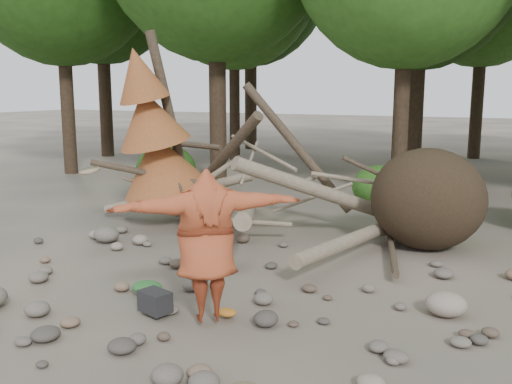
% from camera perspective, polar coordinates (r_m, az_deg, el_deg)
% --- Properties ---
extents(ground, '(120.00, 120.00, 0.00)m').
position_cam_1_polar(ground, '(8.68, -6.02, -10.60)').
color(ground, '#514C44').
rests_on(ground, ground).
extents(deadfall_pile, '(8.55, 5.24, 3.30)m').
position_cam_1_polar(deadfall_pile, '(11.54, 13.89, -0.69)').
color(deadfall_pile, '#332619').
rests_on(deadfall_pile, ground).
extents(dead_conifer, '(2.06, 2.16, 4.35)m').
position_cam_1_polar(dead_conifer, '(12.70, -10.16, 5.71)').
color(dead_conifer, '#4C3F30').
rests_on(dead_conifer, ground).
extents(bush_left, '(1.80, 1.80, 1.44)m').
position_cam_1_polar(bush_left, '(17.32, -8.99, 2.29)').
color(bush_left, '#255316').
rests_on(bush_left, ground).
extents(bush_mid, '(1.40, 1.40, 1.12)m').
position_cam_1_polar(bush_mid, '(15.30, 12.18, 0.53)').
color(bush_mid, '#31691E').
rests_on(bush_mid, ground).
extents(frisbee_thrower, '(3.06, 2.12, 2.02)m').
position_cam_1_polar(frisbee_thrower, '(7.45, -4.97, -5.32)').
color(frisbee_thrower, '#A54425').
rests_on(frisbee_thrower, ground).
extents(backpack, '(0.51, 0.41, 0.29)m').
position_cam_1_polar(backpack, '(8.12, -10.04, -11.11)').
color(backpack, black).
rests_on(backpack, ground).
extents(cloth_green, '(0.48, 0.40, 0.18)m').
position_cam_1_polar(cloth_green, '(8.87, -10.83, -9.65)').
color(cloth_green, '#265F29').
rests_on(cloth_green, ground).
extents(cloth_orange, '(0.27, 0.22, 0.10)m').
position_cam_1_polar(cloth_orange, '(7.93, -2.95, -12.26)').
color(cloth_orange, '#B66B1F').
rests_on(cloth_orange, ground).
extents(boulder_mid_right, '(0.56, 0.51, 0.34)m').
position_cam_1_polar(boulder_mid_right, '(8.40, 18.47, -10.59)').
color(boulder_mid_right, gray).
rests_on(boulder_mid_right, ground).
extents(boulder_mid_left, '(0.54, 0.48, 0.32)m').
position_cam_1_polar(boulder_mid_left, '(12.03, -14.75, -4.15)').
color(boulder_mid_left, '#696259').
rests_on(boulder_mid_left, ground).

